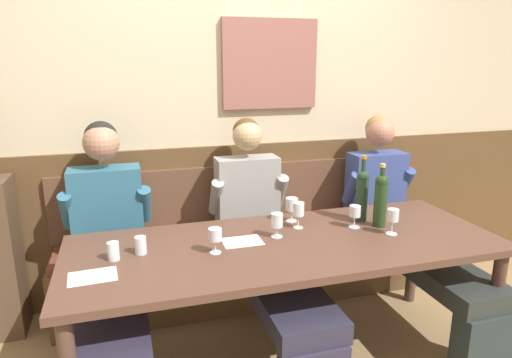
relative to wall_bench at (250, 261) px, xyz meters
name	(u,v)px	position (x,y,z in m)	size (l,w,h in m)	color
room_wall_back	(239,98)	(0.00, 0.26, 1.12)	(6.80, 0.12, 2.80)	beige
wood_wainscot_panel	(242,217)	(0.00, 0.21, 0.26)	(6.80, 0.03, 1.08)	brown
wall_bench	(250,261)	(0.00, 0.00, 0.00)	(2.60, 0.42, 0.94)	brown
dining_table	(286,254)	(0.00, -0.73, 0.37)	(2.30, 0.87, 0.72)	brown
person_right_seat	(108,253)	(-0.92, -0.39, 0.35)	(0.53, 1.33, 1.31)	#36343B
person_left_seat	(265,240)	(-0.02, -0.41, 0.33)	(0.52, 1.32, 1.29)	#2E2C41
person_center_right_seat	(405,222)	(0.96, -0.40, 0.33)	(0.51, 1.32, 1.28)	#273334
wine_bottle_amber_mid	(381,199)	(0.60, -0.66, 0.61)	(0.07, 0.07, 0.37)	#203A19
wine_bottle_clear_water	(362,193)	(0.54, -0.54, 0.61)	(0.07, 0.07, 0.40)	#203A24
wine_glass_near_bucket	(292,205)	(0.14, -0.44, 0.54)	(0.07, 0.07, 0.15)	silver
wine_glass_left_end	(355,212)	(0.45, -0.64, 0.53)	(0.06, 0.06, 0.13)	silver
wine_glass_mid_left	(215,236)	(-0.39, -0.76, 0.53)	(0.07, 0.07, 0.13)	silver
wine_glass_center_rear	(277,222)	(-0.03, -0.65, 0.53)	(0.06, 0.06, 0.14)	silver
wine_glass_center_front	(299,210)	(0.13, -0.55, 0.55)	(0.07, 0.07, 0.15)	silver
wine_glass_mid_right	(393,217)	(0.60, -0.79, 0.54)	(0.06, 0.06, 0.15)	silver
water_tumbler_left	(113,251)	(-0.88, -0.70, 0.48)	(0.06, 0.06, 0.09)	silver
water_tumbler_center	(141,245)	(-0.75, -0.66, 0.48)	(0.06, 0.06, 0.09)	silver
tasting_sheet_left_guest	(93,276)	(-0.97, -0.86, 0.44)	(0.21, 0.15, 0.00)	white
tasting_sheet_right_guest	(242,241)	(-0.23, -0.66, 0.44)	(0.21, 0.15, 0.00)	white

